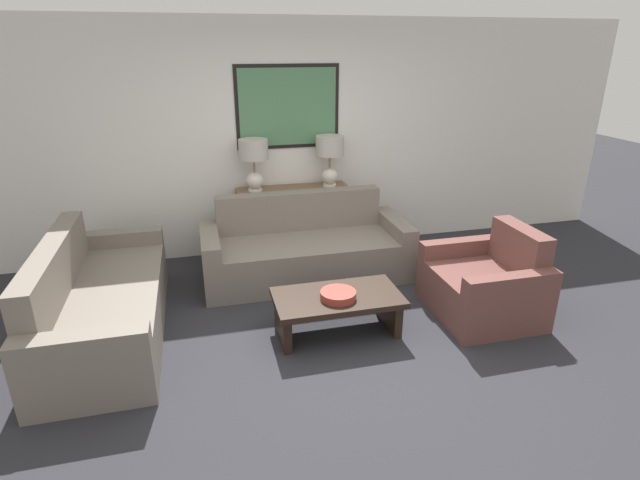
{
  "coord_description": "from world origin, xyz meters",
  "views": [
    {
      "loc": [
        -1.06,
        -3.35,
        2.36
      ],
      "look_at": [
        0.0,
        0.85,
        0.65
      ],
      "focal_mm": 28.0,
      "sensor_mm": 36.0,
      "label": 1
    }
  ],
  "objects_px": {
    "couch_by_back_wall": "(305,251)",
    "armchair_near_back_wall": "(486,285)",
    "couch_by_side": "(101,304)",
    "console_table": "(294,222)",
    "coffee_table": "(337,305)",
    "table_lamp_left": "(254,157)",
    "table_lamp_right": "(330,153)",
    "decorative_bowl": "(338,295)"
  },
  "relations": [
    {
      "from": "table_lamp_right",
      "to": "couch_by_back_wall",
      "type": "xyz_separation_m",
      "value": [
        -0.43,
        -0.62,
        -0.91
      ]
    },
    {
      "from": "console_table",
      "to": "armchair_near_back_wall",
      "type": "relative_size",
      "value": 1.33
    },
    {
      "from": "table_lamp_left",
      "to": "coffee_table",
      "type": "xyz_separation_m",
      "value": [
        0.45,
        -1.83,
        -0.93
      ]
    },
    {
      "from": "couch_by_back_wall",
      "to": "console_table",
      "type": "bearing_deg",
      "value": 90.0
    },
    {
      "from": "couch_by_back_wall",
      "to": "coffee_table",
      "type": "bearing_deg",
      "value": -89.46
    },
    {
      "from": "table_lamp_left",
      "to": "couch_by_back_wall",
      "type": "xyz_separation_m",
      "value": [
        0.43,
        -0.62,
        -0.91
      ]
    },
    {
      "from": "console_table",
      "to": "decorative_bowl",
      "type": "xyz_separation_m",
      "value": [
        -0.0,
        -1.89,
        -0.01
      ]
    },
    {
      "from": "console_table",
      "to": "coffee_table",
      "type": "distance_m",
      "value": 1.83
    },
    {
      "from": "couch_by_back_wall",
      "to": "coffee_table",
      "type": "distance_m",
      "value": 1.2
    },
    {
      "from": "couch_by_side",
      "to": "armchair_near_back_wall",
      "type": "bearing_deg",
      "value": -8.02
    },
    {
      "from": "table_lamp_left",
      "to": "decorative_bowl",
      "type": "bearing_deg",
      "value": -77.15
    },
    {
      "from": "table_lamp_right",
      "to": "armchair_near_back_wall",
      "type": "xyz_separation_m",
      "value": [
        1.0,
        -1.83,
        -0.92
      ]
    },
    {
      "from": "couch_by_back_wall",
      "to": "armchair_near_back_wall",
      "type": "bearing_deg",
      "value": -40.06
    },
    {
      "from": "console_table",
      "to": "table_lamp_right",
      "type": "xyz_separation_m",
      "value": [
        0.43,
        0.0,
        0.79
      ]
    },
    {
      "from": "couch_by_back_wall",
      "to": "armchair_near_back_wall",
      "type": "relative_size",
      "value": 2.24
    },
    {
      "from": "couch_by_side",
      "to": "coffee_table",
      "type": "bearing_deg",
      "value": -13.58
    },
    {
      "from": "armchair_near_back_wall",
      "to": "coffee_table",
      "type": "bearing_deg",
      "value": 179.88
    },
    {
      "from": "console_table",
      "to": "couch_by_back_wall",
      "type": "height_order",
      "value": "couch_by_back_wall"
    },
    {
      "from": "decorative_bowl",
      "to": "armchair_near_back_wall",
      "type": "bearing_deg",
      "value": 2.15
    },
    {
      "from": "armchair_near_back_wall",
      "to": "console_table",
      "type": "bearing_deg",
      "value": 128.08
    },
    {
      "from": "console_table",
      "to": "couch_by_back_wall",
      "type": "relative_size",
      "value": 0.59
    },
    {
      "from": "coffee_table",
      "to": "decorative_bowl",
      "type": "xyz_separation_m",
      "value": [
        -0.02,
        -0.06,
        0.13
      ]
    },
    {
      "from": "console_table",
      "to": "coffee_table",
      "type": "height_order",
      "value": "console_table"
    },
    {
      "from": "table_lamp_right",
      "to": "decorative_bowl",
      "type": "bearing_deg",
      "value": -103.1
    },
    {
      "from": "couch_by_side",
      "to": "console_table",
      "type": "bearing_deg",
      "value": 34.73
    },
    {
      "from": "table_lamp_right",
      "to": "couch_by_side",
      "type": "relative_size",
      "value": 0.27
    },
    {
      "from": "table_lamp_right",
      "to": "table_lamp_left",
      "type": "bearing_deg",
      "value": 180.0
    },
    {
      "from": "table_lamp_left",
      "to": "armchair_near_back_wall",
      "type": "xyz_separation_m",
      "value": [
        1.87,
        -1.83,
        -0.92
      ]
    },
    {
      "from": "console_table",
      "to": "table_lamp_right",
      "type": "bearing_deg",
      "value": 0.0
    },
    {
      "from": "table_lamp_left",
      "to": "couch_by_side",
      "type": "relative_size",
      "value": 0.27
    },
    {
      "from": "couch_by_back_wall",
      "to": "couch_by_side",
      "type": "height_order",
      "value": "same"
    },
    {
      "from": "table_lamp_right",
      "to": "coffee_table",
      "type": "xyz_separation_m",
      "value": [
        -0.42,
        -1.83,
        -0.93
      ]
    },
    {
      "from": "table_lamp_right",
      "to": "coffee_table",
      "type": "relative_size",
      "value": 0.53
    },
    {
      "from": "console_table",
      "to": "couch_by_side",
      "type": "relative_size",
      "value": 0.59
    },
    {
      "from": "decorative_bowl",
      "to": "coffee_table",
      "type": "bearing_deg",
      "value": 74.66
    },
    {
      "from": "table_lamp_left",
      "to": "couch_by_back_wall",
      "type": "height_order",
      "value": "table_lamp_left"
    },
    {
      "from": "table_lamp_left",
      "to": "couch_by_side",
      "type": "distance_m",
      "value": 2.23
    },
    {
      "from": "couch_by_back_wall",
      "to": "armchair_near_back_wall",
      "type": "distance_m",
      "value": 1.87
    },
    {
      "from": "couch_by_side",
      "to": "armchair_near_back_wall",
      "type": "height_order",
      "value": "couch_by_side"
    },
    {
      "from": "console_table",
      "to": "couch_by_side",
      "type": "xyz_separation_m",
      "value": [
        -1.95,
        -1.35,
        -0.12
      ]
    },
    {
      "from": "table_lamp_right",
      "to": "couch_by_side",
      "type": "bearing_deg",
      "value": -150.44
    },
    {
      "from": "coffee_table",
      "to": "armchair_near_back_wall",
      "type": "bearing_deg",
      "value": -0.12
    }
  ]
}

